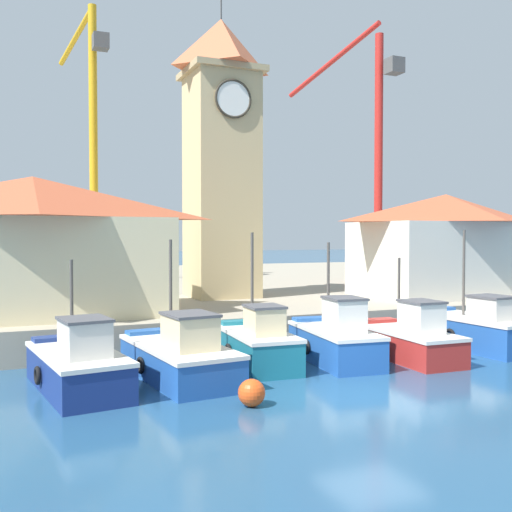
# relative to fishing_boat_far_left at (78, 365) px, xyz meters

# --- Properties ---
(ground_plane) EXTENTS (300.00, 300.00, 0.00)m
(ground_plane) POSITION_rel_fishing_boat_far_left_xyz_m (7.22, -3.69, -0.72)
(ground_plane) COLOR navy
(quay_wharf) EXTENTS (120.00, 40.00, 1.23)m
(quay_wharf) POSITION_rel_fishing_boat_far_left_xyz_m (7.22, 23.63, -0.11)
(quay_wharf) COLOR #9E937F
(quay_wharf) RESTS_ON ground
(fishing_boat_far_left) EXTENTS (2.58, 4.98, 3.66)m
(fishing_boat_far_left) POSITION_rel_fishing_boat_far_left_xyz_m (0.00, 0.00, 0.00)
(fishing_boat_far_left) COLOR navy
(fishing_boat_far_left) RESTS_ON ground
(fishing_boat_left_outer) EXTENTS (2.68, 5.41, 4.23)m
(fishing_boat_left_outer) POSITION_rel_fishing_boat_far_left_xyz_m (2.99, 0.24, -0.02)
(fishing_boat_left_outer) COLOR #2356A8
(fishing_boat_left_outer) RESTS_ON ground
(fishing_boat_left_inner) EXTENTS (2.03, 4.21, 4.45)m
(fishing_boat_left_inner) POSITION_rel_fishing_boat_far_left_xyz_m (5.83, 0.88, 0.02)
(fishing_boat_left_inner) COLOR #196B7F
(fishing_boat_left_inner) RESTS_ON ground
(fishing_boat_mid_left) EXTENTS (2.28, 4.66, 4.11)m
(fishing_boat_mid_left) POSITION_rel_fishing_boat_far_left_xyz_m (8.57, 0.49, 0.05)
(fishing_boat_mid_left) COLOR #2356A8
(fishing_boat_mid_left) RESTS_ON ground
(fishing_boat_center) EXTENTS (1.98, 4.54, 3.55)m
(fishing_boat_center) POSITION_rel_fishing_boat_far_left_xyz_m (11.19, -0.11, -0.02)
(fishing_boat_center) COLOR #AD2823
(fishing_boat_center) RESTS_ON ground
(fishing_boat_mid_right) EXTENTS (2.31, 4.86, 4.56)m
(fishing_boat_mid_right) POSITION_rel_fishing_boat_far_left_xyz_m (14.75, 0.47, 0.04)
(fishing_boat_mid_right) COLOR #2356A8
(fishing_boat_mid_right) RESTS_ON ground
(clock_tower) EXTENTS (3.70, 3.70, 15.61)m
(clock_tower) POSITION_rel_fishing_boat_far_left_xyz_m (8.38, 11.48, 7.88)
(clock_tower) COLOR tan
(clock_tower) RESTS_ON quay_wharf
(warehouse_left) EXTENTS (10.45, 6.28, 5.42)m
(warehouse_left) POSITION_rel_fishing_boat_far_left_xyz_m (-0.78, 7.67, 3.28)
(warehouse_left) COLOR beige
(warehouse_left) RESTS_ON quay_wharf
(warehouse_right) EXTENTS (9.21, 5.86, 5.26)m
(warehouse_right) POSITION_rel_fishing_boat_far_left_xyz_m (19.37, 7.59, 3.20)
(warehouse_right) COLOR silver
(warehouse_right) RESTS_ON quay_wharf
(port_crane_near) EXTENTS (2.71, 7.38, 18.50)m
(port_crane_near) POSITION_rel_fishing_boat_far_left_xyz_m (3.81, 24.33, 7.64)
(port_crane_near) COLOR #976E11
(port_crane_near) RESTS_ON quay_wharf
(port_crane_far) EXTENTS (3.23, 11.12, 17.56)m
(port_crane_far) POSITION_rel_fishing_boat_far_left_xyz_m (21.48, 17.26, 7.27)
(port_crane_far) COLOR maroon
(port_crane_far) RESTS_ON quay_wharf
(mooring_buoy) EXTENTS (0.70, 0.70, 0.70)m
(mooring_buoy) POSITION_rel_fishing_boat_far_left_xyz_m (3.88, -3.30, -0.37)
(mooring_buoy) COLOR #E54C19
(mooring_buoy) RESTS_ON ground
(dock_worker_near_tower) EXTENTS (0.34, 0.22, 1.62)m
(dock_worker_near_tower) POSITION_rel_fishing_boat_far_left_xyz_m (2.89, 5.07, 1.35)
(dock_worker_near_tower) COLOR #33333D
(dock_worker_near_tower) RESTS_ON quay_wharf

